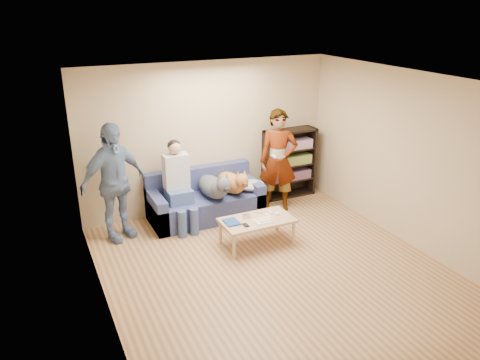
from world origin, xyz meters
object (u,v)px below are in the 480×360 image
person_standing_right (278,161)px  bookshelf (289,162)px  notebook_blue (232,222)px  camera_silver (246,216)px  dog_gray (214,187)px  dog_tan (233,183)px  person_seated (178,182)px  person_standing_left (114,182)px  sofa (205,202)px  coffee_table (257,222)px

person_standing_right → bookshelf: size_ratio=1.39×
notebook_blue → camera_silver: (0.28, 0.07, 0.01)m
dog_gray → dog_tan: size_ratio=1.08×
person_seated → dog_tan: person_seated is taller
person_standing_right → person_standing_left: bearing=-153.7°
sofa → dog_tan: size_ratio=1.66×
notebook_blue → dog_gray: size_ratio=0.21×
camera_silver → dog_gray: size_ratio=0.09×
person_seated → dog_gray: 0.61m
person_standing_left → person_seated: 1.03m
person_seated → sofa: bearing=14.5°
person_standing_left → bookshelf: (3.31, 0.36, -0.25)m
person_standing_right → dog_tan: 0.89m
sofa → notebook_blue: bearing=-91.6°
person_standing_left → camera_silver: person_standing_left is taller
camera_silver → coffee_table: size_ratio=0.10×
notebook_blue → sofa: bearing=88.4°
person_standing_right → person_standing_left: person_standing_left is taller
person_seated → notebook_blue: bearing=-67.0°
dog_gray → bookshelf: bearing=15.1°
dog_gray → dog_tan: bearing=11.3°
sofa → person_seated: person_seated is taller
sofa → person_seated: bearing=-165.5°
camera_silver → sofa: (-0.25, 1.13, -0.16)m
sofa → dog_gray: size_ratio=1.54×
person_standing_left → dog_tan: (1.97, -0.02, -0.32)m
person_seated → dog_gray: (0.59, -0.10, -0.15)m
camera_silver → sofa: sofa is taller
person_standing_right → notebook_blue: size_ratio=6.95×
coffee_table → camera_silver: bearing=135.0°
dog_tan → coffee_table: size_ratio=1.04×
dog_gray → camera_silver: bearing=-80.5°
dog_tan → bookshelf: 1.39m
person_standing_right → notebook_blue: bearing=-115.5°
coffee_table → bookshelf: bookshelf is taller
notebook_blue → person_seated: person_seated is taller
person_standing_right → bookshelf: person_standing_right is taller
person_standing_left → notebook_blue: size_ratio=7.16×
person_standing_right → sofa: (-1.31, 0.22, -0.62)m
sofa → coffee_table: sofa is taller
person_seated → coffee_table: 1.47m
person_standing_left → dog_tan: 2.00m
sofa → dog_gray: (0.09, -0.22, 0.34)m
person_standing_right → bookshelf: (0.49, 0.46, -0.22)m
dog_tan → notebook_blue: bearing=-115.3°
sofa → bookshelf: size_ratio=1.46×
camera_silver → dog_gray: dog_gray is taller
dog_tan → dog_gray: bearing=-168.7°
person_standing_left → bookshelf: 3.34m
notebook_blue → coffee_table: size_ratio=0.24×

